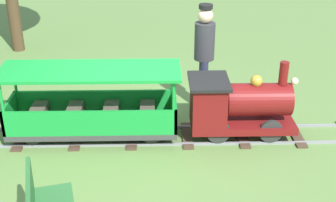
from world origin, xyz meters
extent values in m
plane|color=#608442|center=(0.00, 0.00, 0.00)|extent=(60.00, 60.00, 0.00)
cube|color=gray|center=(-0.23, 0.16, 0.02)|extent=(0.03, 6.05, 0.04)
cube|color=gray|center=(0.23, 0.16, 0.02)|extent=(0.03, 6.05, 0.04)
cube|color=#4C3828|center=(0.00, -1.73, 0.01)|extent=(0.71, 0.14, 0.03)
cube|color=#4C3828|center=(0.00, -0.97, 0.01)|extent=(0.71, 0.14, 0.03)
cube|color=#4C3828|center=(0.00, -0.21, 0.01)|extent=(0.71, 0.14, 0.03)
cube|color=#4C3828|center=(0.00, 0.54, 0.01)|extent=(0.71, 0.14, 0.03)
cube|color=#4C3828|center=(0.00, 1.30, 0.01)|extent=(0.71, 0.14, 0.03)
cube|color=#4C3828|center=(0.00, 2.06, 0.01)|extent=(0.71, 0.14, 0.03)
cube|color=maroon|center=(0.00, 1.29, 0.21)|extent=(0.59, 1.40, 0.10)
cylinder|color=maroon|center=(0.00, 1.49, 0.56)|extent=(0.44, 0.85, 0.44)
cylinder|color=#B7932D|center=(0.00, 1.91, 0.56)|extent=(0.37, 0.02, 0.37)
cylinder|color=maroon|center=(0.00, 1.79, 0.94)|extent=(0.12, 0.12, 0.31)
sphere|color=#B7932D|center=(0.00, 1.44, 0.83)|extent=(0.16, 0.16, 0.16)
cube|color=maroon|center=(0.00, 0.81, 0.54)|extent=(0.59, 0.45, 0.55)
cube|color=black|center=(0.00, 0.81, 0.83)|extent=(0.67, 0.53, 0.04)
sphere|color=#F2EAB2|center=(0.00, 1.94, 0.82)|extent=(0.10, 0.10, 0.10)
cylinder|color=#2D2D2D|center=(-0.23, 1.64, 0.20)|extent=(0.05, 0.32, 0.32)
cylinder|color=#2D2D2D|center=(0.23, 1.64, 0.20)|extent=(0.05, 0.32, 0.32)
cylinder|color=#2D2D2D|center=(-0.23, 0.94, 0.20)|extent=(0.05, 0.32, 0.32)
cylinder|color=#2D2D2D|center=(0.23, 0.94, 0.20)|extent=(0.05, 0.32, 0.32)
cube|color=#3F3F3F|center=(0.00, -0.74, 0.18)|extent=(0.67, 2.25, 0.08)
cube|color=green|center=(-0.31, -0.74, 0.40)|extent=(0.04, 2.25, 0.35)
cube|color=green|center=(0.31, -0.74, 0.40)|extent=(0.04, 2.25, 0.35)
cube|color=green|center=(0.00, 0.37, 0.40)|extent=(0.67, 0.04, 0.35)
cube|color=green|center=(0.00, -1.84, 0.40)|extent=(0.67, 0.04, 0.35)
cylinder|color=green|center=(-0.30, 0.34, 0.59)|extent=(0.04, 0.04, 0.75)
cylinder|color=green|center=(0.30, 0.34, 0.59)|extent=(0.04, 0.04, 0.75)
cylinder|color=green|center=(-0.30, -1.81, 0.59)|extent=(0.04, 0.04, 0.75)
cylinder|color=green|center=(0.30, -1.81, 0.59)|extent=(0.04, 0.04, 0.75)
cube|color=green|center=(0.00, -0.74, 0.99)|extent=(0.77, 2.35, 0.04)
cube|color=brown|center=(0.00, -1.47, 0.34)|extent=(0.51, 0.20, 0.24)
cube|color=brown|center=(0.00, -0.98, 0.34)|extent=(0.51, 0.20, 0.24)
cube|color=brown|center=(0.00, -0.49, 0.34)|extent=(0.51, 0.20, 0.24)
cube|color=brown|center=(0.00, 0.00, 0.34)|extent=(0.51, 0.20, 0.24)
cylinder|color=#262626|center=(-0.23, 0.05, 0.16)|extent=(0.04, 0.24, 0.24)
cylinder|color=#262626|center=(0.23, 0.05, 0.16)|extent=(0.04, 0.24, 0.24)
cylinder|color=#262626|center=(-0.23, -1.52, 0.16)|extent=(0.04, 0.24, 0.24)
cylinder|color=#262626|center=(0.23, -1.52, 0.16)|extent=(0.04, 0.24, 0.24)
cylinder|color=#282D47|center=(-1.00, 0.84, 0.40)|extent=(0.12, 0.12, 0.80)
cylinder|color=#282D47|center=(-0.82, 0.84, 0.40)|extent=(0.12, 0.12, 0.80)
cylinder|color=#333338|center=(-0.91, 0.84, 1.08)|extent=(0.30, 0.30, 0.55)
sphere|color=beige|center=(-0.91, 0.84, 1.46)|extent=(0.22, 0.22, 0.22)
cylinder|color=black|center=(-0.91, 0.84, 1.59)|extent=(0.20, 0.20, 0.06)
cylinder|color=#4C3823|center=(-3.66, -2.74, 1.03)|extent=(0.24, 0.24, 2.05)
camera|label=1|loc=(5.57, 0.14, 3.24)|focal=49.64mm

